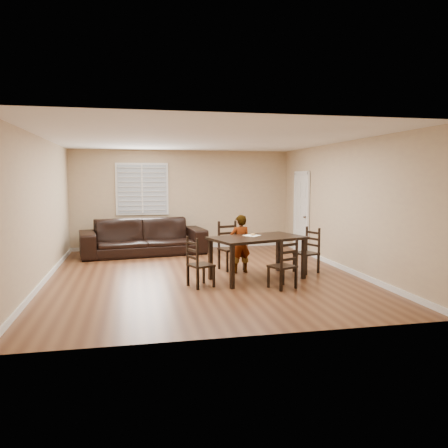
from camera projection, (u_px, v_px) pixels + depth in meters
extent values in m
plane|color=brown|center=(203.00, 275.00, 8.79)|extent=(7.00, 7.00, 0.00)
cube|color=tan|center=(183.00, 200.00, 12.05)|extent=(6.00, 0.04, 2.70)
cube|color=tan|center=(248.00, 228.00, 5.24)|extent=(6.00, 0.04, 2.70)
cube|color=tan|center=(42.00, 210.00, 8.04)|extent=(0.04, 7.00, 2.70)
cube|color=tan|center=(342.00, 206.00, 9.25)|extent=(0.04, 7.00, 2.70)
cube|color=white|center=(202.00, 139.00, 8.50)|extent=(6.00, 7.00, 0.04)
cube|color=white|center=(142.00, 189.00, 11.75)|extent=(1.40, 0.08, 1.40)
cube|color=white|center=(301.00, 213.00, 11.42)|extent=(0.06, 0.94, 2.05)
cylinder|color=#332114|center=(305.00, 217.00, 11.13)|extent=(0.06, 0.06, 0.02)
cube|color=white|center=(183.00, 246.00, 12.17)|extent=(6.00, 0.03, 0.10)
cube|color=white|center=(45.00, 279.00, 8.18)|extent=(0.03, 7.00, 0.10)
cube|color=white|center=(340.00, 266.00, 9.38)|extent=(0.03, 7.00, 0.10)
cube|color=black|center=(257.00, 238.00, 8.35)|extent=(1.97, 1.47, 0.05)
cube|color=black|center=(232.00, 267.00, 7.65)|extent=(0.09, 0.09, 0.77)
cube|color=black|center=(304.00, 259.00, 8.42)|extent=(0.09, 0.09, 0.77)
cube|color=black|center=(211.00, 259.00, 8.37)|extent=(0.09, 0.09, 0.77)
cube|color=black|center=(278.00, 253.00, 9.14)|extent=(0.09, 0.09, 0.77)
cube|color=black|center=(231.00, 249.00, 9.25)|extent=(0.56, 0.54, 0.04)
cube|color=black|center=(227.00, 245.00, 9.41)|extent=(0.46, 0.17, 1.03)
cube|color=black|center=(227.00, 262.00, 9.02)|extent=(0.05, 0.05, 0.42)
cube|color=black|center=(244.00, 261.00, 9.20)|extent=(0.05, 0.05, 0.42)
cube|color=black|center=(219.00, 259.00, 9.34)|extent=(0.05, 0.05, 0.42)
cube|color=black|center=(235.00, 258.00, 9.53)|extent=(0.05, 0.05, 0.42)
cube|color=black|center=(282.00, 266.00, 7.70)|extent=(0.52, 0.51, 0.04)
cube|color=black|center=(289.00, 264.00, 7.55)|extent=(0.39, 0.19, 0.91)
cube|color=black|center=(283.00, 275.00, 7.96)|extent=(0.05, 0.05, 0.37)
cube|color=black|center=(268.00, 277.00, 7.75)|extent=(0.05, 0.05, 0.37)
cube|color=black|center=(296.00, 278.00, 7.69)|extent=(0.05, 0.05, 0.37)
cube|color=black|center=(281.00, 281.00, 7.49)|extent=(0.05, 0.05, 0.37)
cube|color=black|center=(201.00, 265.00, 7.81)|extent=(0.51, 0.52, 0.04)
cube|color=black|center=(192.00, 263.00, 7.71)|extent=(0.18, 0.39, 0.91)
cube|color=black|center=(214.00, 277.00, 7.78)|extent=(0.05, 0.05, 0.37)
cube|color=black|center=(204.00, 273.00, 8.07)|extent=(0.05, 0.05, 0.37)
cube|color=black|center=(198.00, 279.00, 7.60)|extent=(0.05, 0.05, 0.37)
cube|color=black|center=(188.00, 276.00, 7.89)|extent=(0.05, 0.05, 0.37)
cube|color=black|center=(306.00, 253.00, 8.98)|extent=(0.52, 0.53, 0.04)
cube|color=black|center=(313.00, 249.00, 9.07)|extent=(0.18, 0.40, 0.93)
cube|color=black|center=(294.00, 263.00, 9.06)|extent=(0.05, 0.05, 0.38)
cube|color=black|center=(306.00, 266.00, 8.76)|extent=(0.05, 0.05, 0.38)
cube|color=black|center=(306.00, 261.00, 9.24)|extent=(0.05, 0.05, 0.38)
cube|color=black|center=(318.00, 264.00, 8.94)|extent=(0.05, 0.05, 0.38)
imported|color=gray|center=(240.00, 244.00, 8.93)|extent=(0.47, 0.34, 1.20)
cube|color=#F0E4CF|center=(252.00, 235.00, 8.52)|extent=(0.38, 0.38, 0.00)
torus|color=#B78341|center=(253.00, 235.00, 8.53)|extent=(0.10, 0.10, 0.03)
torus|color=white|center=(253.00, 234.00, 8.53)|extent=(0.09, 0.09, 0.02)
imported|color=black|center=(144.00, 237.00, 11.10)|extent=(3.24, 1.63, 0.91)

